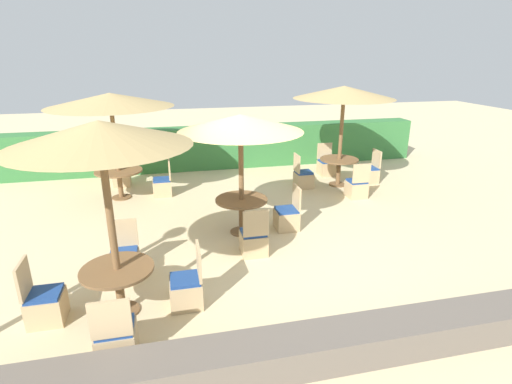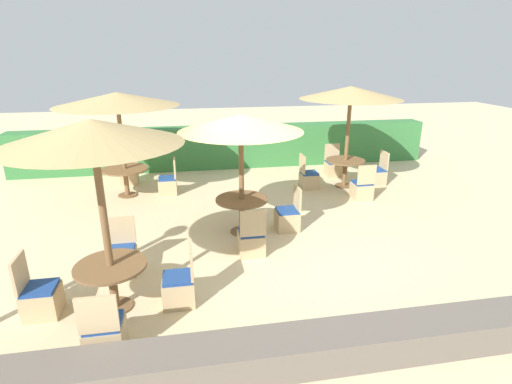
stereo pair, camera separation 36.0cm
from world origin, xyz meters
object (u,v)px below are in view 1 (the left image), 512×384
Objects in this scene: patio_chair_back_right_east at (369,174)px; parasol_back_left at (110,100)px; patio_chair_front_left_north at (125,261)px; patio_chair_center_east at (287,217)px; patio_chair_back_right_north at (326,166)px; patio_chair_back_left_east at (163,186)px; patio_chair_front_left_west at (45,304)px; round_table_center at (242,206)px; patio_chair_front_left_east at (187,289)px; parasol_front_left at (99,135)px; parasol_back_right at (344,93)px; patio_chair_back_right_west at (303,178)px; round_table_back_right at (339,165)px; patio_chair_center_south at (254,241)px; patio_chair_back_right_south at (357,187)px; parasol_center at (241,124)px; round_table_back_left at (119,176)px; round_table_front_left at (118,279)px; patio_chair_front_left_south at (116,339)px; patio_chair_back_left_north at (122,176)px.

patio_chair_back_right_east is 0.32× the size of parasol_back_left.
patio_chair_front_left_north is 1.00× the size of patio_chair_center_east.
patio_chair_back_right_north is 4.87m from patio_chair_back_left_east.
patio_chair_front_left_west is 3.87m from round_table_center.
parasol_back_left is at bearing 15.20° from patio_chair_front_left_east.
patio_chair_center_east is (4.13, 2.18, 0.00)m from patio_chair_front_left_west.
parasol_front_left is at bearing 88.59° from patio_chair_front_left_west.
patio_chair_back_left_east is (0.62, 4.90, -2.30)m from parasol_front_left.
patio_chair_back_right_west is at bearing 178.23° from parasol_back_right.
patio_chair_front_left_west is 0.89× the size of round_table_center.
round_table_back_right is at bearing 90.72° from patio_chair_back_right_east.
round_table_center is at bearing -151.10° from patio_chair_front_left_north.
round_table_back_right is at bearing 47.12° from patio_chair_center_south.
patio_chair_front_left_east is 1.00× the size of patio_chair_back_right_south.
patio_chair_front_left_west is 0.38× the size of parasol_center.
parasol_back_left is 2.55× the size of round_table_back_left.
round_table_front_left is 0.96× the size of round_table_back_right.
patio_chair_front_left_south is 8.07m from parasol_back_right.
round_table_center is at bearing 46.66° from patio_chair_back_right_north.
patio_chair_back_left_north is (-1.10, 1.07, 0.00)m from patio_chair_back_left_east.
parasol_back_right is 2.89× the size of patio_chair_back_right_south.
patio_chair_back_right_south is 0.32× the size of parasol_back_left.
parasol_back_left reaches higher than patio_chair_center_east.
patio_chair_front_left_west is at bearing 45.64° from patio_chair_front_left_north.
parasol_center is at bearing 92.13° from patio_chair_center_south.
parasol_center is at bearing -149.87° from patio_chair_back_left_east.
patio_chair_front_left_north reaches higher than round_table_back_left.
patio_chair_back_right_west is at bearing -25.97° from patio_chair_center_east.
parasol_center is at bearing 46.66° from patio_chair_back_right_north.
round_table_back_right is 5.80m from round_table_back_left.
patio_chair_back_right_south is at bearing 45.03° from patio_chair_back_right_west.
round_table_back_right is at bearing -42.08° from patio_chair_center_east.
patio_chair_back_right_east is at bearing -2.03° from round_table_back_left.
parasol_center is (-3.20, -2.45, -0.27)m from parasol_back_right.
parasol_front_left is 5.33m from round_table_back_left.
parasol_front_left is 2.61× the size of round_table_center.
parasol_back_right is (5.34, 5.61, 2.25)m from patio_chair_front_left_south.
patio_chair_back_right_south is (5.42, 3.65, -2.30)m from parasol_front_left.
patio_chair_center_east is at bearing -132.08° from round_table_back_right.
patio_chair_front_left_south is 1.00× the size of patio_chair_back_right_north.
patio_chair_back_right_north is 5.91m from round_table_back_left.
patio_chair_center_south is at bearing -32.00° from patio_chair_back_right_west.
round_table_front_left is at bearing 0.00° from parasol_front_left.
round_table_back_right is 0.43× the size of parasol_center.
parasol_back_right is (5.37, 4.68, -0.04)m from parasol_front_left.
round_table_back_right is 1.12× the size of patio_chair_center_south.
parasol_center is 2.31× the size of round_table_center.
parasol_front_left is at bearing -134.29° from parasol_center.
parasol_back_right reaches higher than round_table_center.
patio_chair_back_right_east is 1.00× the size of patio_chair_center_east.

